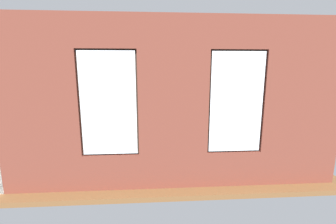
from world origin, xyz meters
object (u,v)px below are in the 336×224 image
at_px(table_plant_small, 171,129).
at_px(potted_plant_beside_window_right, 75,155).
at_px(couch_by_window, 178,158).
at_px(coffee_table, 171,134).
at_px(potted_plant_corner_far_left, 291,142).
at_px(potted_plant_by_left_couch, 221,120).
at_px(cup_ceramic, 184,129).
at_px(candle_jar, 165,129).
at_px(tv_flatscreen, 69,114).
at_px(potted_plant_foreground_right, 94,112).
at_px(media_console, 71,135).
at_px(potted_plant_between_couches, 241,142).
at_px(remote_gray, 175,133).
at_px(potted_plant_corner_near_left, 231,113).
at_px(couch_left, 247,132).
at_px(potted_plant_mid_room_small, 196,130).

xyz_separation_m(table_plant_small, potted_plant_beside_window_right, (2.19, 1.72, -0.08)).
distance_m(couch_by_window, coffee_table, 1.62).
xyz_separation_m(potted_plant_corner_far_left, potted_plant_by_left_couch, (0.55, -3.48, -0.29)).
distance_m(cup_ceramic, candle_jar, 0.59).
distance_m(tv_flatscreen, potted_plant_foreground_right, 1.72).
distance_m(couch_by_window, cup_ceramic, 1.80).
bearing_deg(candle_jar, media_console, -7.73).
bearing_deg(potted_plant_between_couches, cup_ceramic, -57.57).
bearing_deg(remote_gray, potted_plant_corner_near_left, -93.45).
xyz_separation_m(table_plant_small, remote_gray, (-0.11, 0.11, -0.10)).
xyz_separation_m(couch_by_window, coffee_table, (0.03, -1.62, 0.07)).
relative_size(potted_plant_foreground_right, potted_plant_beside_window_right, 1.09).
bearing_deg(cup_ceramic, media_console, -5.84).
bearing_deg(tv_flatscreen, table_plant_small, 171.01).
height_order(potted_plant_corner_near_left, potted_plant_beside_window_right, potted_plant_beside_window_right).
distance_m(candle_jar, tv_flatscreen, 2.94).
xyz_separation_m(remote_gray, potted_plant_corner_near_left, (-2.47, -2.32, 0.09)).
bearing_deg(potted_plant_corner_far_left, tv_flatscreen, -21.42).
bearing_deg(couch_left, potted_plant_mid_room_small, -111.44).
bearing_deg(remote_gray, potted_plant_corner_far_left, -169.93).
distance_m(candle_jar, potted_plant_corner_far_left, 3.31).
height_order(potted_plant_foreground_right, potted_plant_by_left_couch, potted_plant_foreground_right).
height_order(cup_ceramic, table_plant_small, table_plant_small).
bearing_deg(cup_ceramic, table_plant_small, 17.46).
relative_size(tv_flatscreen, potted_plant_corner_far_left, 0.87).
xyz_separation_m(coffee_table, potted_plant_corner_near_left, (-2.58, -2.21, 0.16)).
bearing_deg(candle_jar, potted_plant_mid_room_small, -144.67).
bearing_deg(media_console, tv_flatscreen, -90.00).
relative_size(media_console, potted_plant_corner_near_left, 1.50).
xyz_separation_m(tv_flatscreen, potted_plant_beside_window_right, (-0.87, 2.20, -0.45)).
relative_size(remote_gray, potted_plant_mid_room_small, 0.41).
relative_size(coffee_table, candle_jar, 11.91).
distance_m(tv_flatscreen, potted_plant_beside_window_right, 2.41).
xyz_separation_m(couch_left, potted_plant_beside_window_right, (4.62, 1.99, 0.16)).
relative_size(couch_by_window, candle_jar, 16.13).
xyz_separation_m(media_console, potted_plant_mid_room_small, (-3.96, -0.38, -0.02)).
distance_m(couch_left, tv_flatscreen, 5.53).
distance_m(remote_gray, media_console, 3.23).
bearing_deg(potted_plant_between_couches, remote_gray, -46.78).
height_order(remote_gray, potted_plant_by_left_couch, potted_plant_by_left_couch).
xyz_separation_m(remote_gray, potted_plant_corner_far_left, (-2.46, 1.62, 0.22)).
bearing_deg(remote_gray, potted_plant_between_couches, 176.58).
bearing_deg(potted_plant_mid_room_small, potted_plant_by_left_couch, -141.66).
relative_size(coffee_table, potted_plant_foreground_right, 1.17).
xyz_separation_m(couch_by_window, potted_plant_beside_window_right, (2.22, 0.09, 0.16)).
height_order(candle_jar, potted_plant_corner_far_left, potted_plant_corner_far_left).
distance_m(remote_gray, potted_plant_corner_far_left, 2.96).
bearing_deg(media_console, couch_by_window, 145.80).
bearing_deg(couch_by_window, potted_plant_beside_window_right, 2.39).
bearing_deg(couch_by_window, media_console, -34.20).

